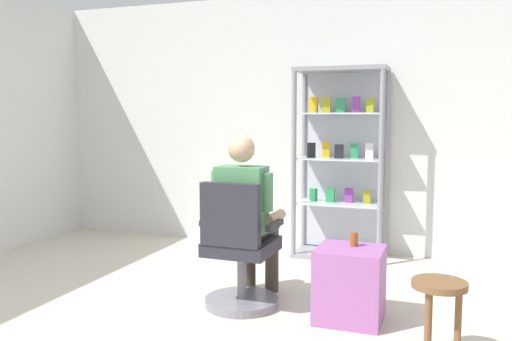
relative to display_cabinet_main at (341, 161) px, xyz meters
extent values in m
cube|color=silver|center=(-0.40, 0.24, 0.38)|extent=(6.00, 0.10, 2.70)
cylinder|color=gray|center=(-0.42, -0.26, -0.02)|extent=(0.05, 0.05, 1.90)
cylinder|color=gray|center=(0.43, -0.26, -0.02)|extent=(0.05, 0.05, 1.90)
cylinder|color=gray|center=(-0.42, 0.14, -0.02)|extent=(0.05, 0.05, 1.90)
cylinder|color=gray|center=(0.43, 0.14, -0.02)|extent=(0.05, 0.05, 1.90)
cube|color=gray|center=(0.00, -0.06, 0.91)|extent=(0.90, 0.45, 0.04)
cube|color=gray|center=(0.00, -0.06, -0.95)|extent=(0.90, 0.45, 0.04)
cube|color=silver|center=(0.00, 0.15, -0.02)|extent=(0.84, 0.02, 1.80)
cube|color=silver|center=(0.00, -0.06, -0.42)|extent=(0.82, 0.39, 0.02)
cube|color=#268C4C|center=(-0.28, -0.03, -0.35)|extent=(0.08, 0.05, 0.12)
cube|color=#268C4C|center=(-0.09, -0.07, -0.34)|extent=(0.08, 0.05, 0.14)
cube|color=purple|center=(0.09, -0.03, -0.34)|extent=(0.08, 0.04, 0.14)
cube|color=#999919|center=(0.27, -0.04, -0.34)|extent=(0.08, 0.05, 0.13)
cube|color=silver|center=(0.00, -0.06, 0.03)|extent=(0.82, 0.39, 0.02)
cube|color=black|center=(-0.29, -0.09, 0.11)|extent=(0.08, 0.04, 0.15)
cube|color=gold|center=(-0.15, -0.03, 0.12)|extent=(0.08, 0.05, 0.15)
cube|color=black|center=(0.00, -0.10, 0.11)|extent=(0.09, 0.06, 0.14)
cube|color=#268C4C|center=(0.14, -0.05, 0.11)|extent=(0.08, 0.04, 0.15)
cube|color=silver|center=(0.28, -0.04, 0.12)|extent=(0.08, 0.04, 0.15)
cube|color=silver|center=(0.00, -0.06, 0.48)|extent=(0.82, 0.39, 0.02)
cube|color=gold|center=(-0.28, -0.04, 0.57)|extent=(0.09, 0.04, 0.16)
cube|color=#999919|center=(-0.15, -0.07, 0.57)|extent=(0.08, 0.04, 0.15)
cube|color=#268C4C|center=(-0.01, -0.05, 0.56)|extent=(0.09, 0.06, 0.14)
cube|color=purple|center=(0.15, -0.05, 0.57)|extent=(0.08, 0.04, 0.16)
cube|color=#999919|center=(0.29, -0.08, 0.56)|extent=(0.08, 0.05, 0.14)
cylinder|color=slate|center=(-0.41, -1.72, -0.94)|extent=(0.56, 0.56, 0.06)
cylinder|color=slate|center=(-0.41, -1.72, -0.73)|extent=(0.07, 0.07, 0.41)
cube|color=#26262D|center=(-0.41, -1.72, -0.51)|extent=(0.49, 0.49, 0.10)
cube|color=#26262D|center=(-0.41, -1.93, -0.23)|extent=(0.44, 0.09, 0.45)
cube|color=#26262D|center=(-0.15, -1.72, -0.33)|extent=(0.05, 0.30, 0.04)
cube|color=#26262D|center=(-0.67, -1.71, -0.33)|extent=(0.05, 0.30, 0.04)
cylinder|color=#3F382D|center=(-0.31, -1.52, -0.41)|extent=(0.15, 0.40, 0.14)
cylinder|color=#3F382D|center=(-0.30, -1.32, -0.69)|extent=(0.11, 0.11, 0.56)
cylinder|color=#3F382D|center=(-0.51, -1.51, -0.41)|extent=(0.15, 0.40, 0.14)
cylinder|color=#3F382D|center=(-0.50, -1.31, -0.69)|extent=(0.11, 0.11, 0.56)
cube|color=#4C8C59|center=(-0.41, -1.72, -0.16)|extent=(0.36, 0.23, 0.50)
sphere|color=tan|center=(-0.41, -1.72, 0.22)|extent=(0.20, 0.20, 0.20)
cylinder|color=#4C8C59|center=(-0.21, -1.72, -0.09)|extent=(0.09, 0.09, 0.28)
cylinder|color=tan|center=(-0.21, -1.54, -0.31)|extent=(0.09, 0.30, 0.08)
cylinder|color=#4C8C59|center=(-0.61, -1.71, -0.09)|extent=(0.09, 0.09, 0.28)
cylinder|color=tan|center=(-0.61, -1.53, -0.31)|extent=(0.09, 0.30, 0.08)
cube|color=#9E599E|center=(0.40, -1.72, -0.71)|extent=(0.45, 0.43, 0.52)
cylinder|color=brown|center=(0.42, -1.66, -0.40)|extent=(0.06, 0.06, 0.10)
cylinder|color=brown|center=(1.00, -2.14, -0.52)|extent=(0.32, 0.32, 0.04)
cylinder|color=brown|center=(1.11, -2.14, -0.75)|extent=(0.04, 0.04, 0.43)
cylinder|color=brown|center=(0.95, -2.04, -0.75)|extent=(0.04, 0.04, 0.43)
cylinder|color=brown|center=(0.95, -2.23, -0.75)|extent=(0.04, 0.04, 0.43)
camera|label=1|loc=(1.03, -5.39, 0.47)|focal=37.80mm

